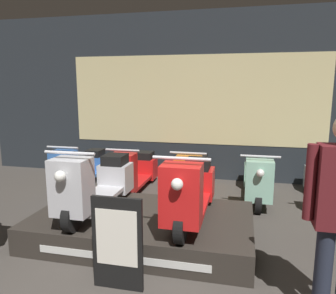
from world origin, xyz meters
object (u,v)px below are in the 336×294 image
object	(u,v)px
scooter_display_left	(97,184)
scooter_backrow_1	(135,172)
scooter_backrow_3	(257,179)
scooter_display_right	(191,190)
scooter_backrow_0	(81,168)
scooter_backrow_4	(327,183)
scooter_backrow_2	(194,175)
price_sign_board	(117,243)

from	to	relation	value
scooter_display_left	scooter_backrow_1	bearing A→B (deg)	93.67
scooter_backrow_3	scooter_display_left	bearing A→B (deg)	-138.00
scooter_display_right	scooter_backrow_0	size ratio (longest dim) A/B	1.00
scooter_backrow_1	scooter_backrow_3	distance (m)	2.06
scooter_backrow_3	scooter_backrow_4	distance (m)	1.03
scooter_display_left	scooter_backrow_1	distance (m)	1.79
scooter_display_right	scooter_backrow_1	bearing A→B (deg)	125.73
scooter_backrow_2	price_sign_board	world-z (taller)	price_sign_board
scooter_backrow_0	scooter_backrow_3	world-z (taller)	same
scooter_display_right	price_sign_board	world-z (taller)	scooter_display_right
scooter_backrow_2	scooter_backrow_4	bearing A→B (deg)	0.00
scooter_backrow_3	scooter_backrow_4	world-z (taller)	same
scooter_display_right	scooter_backrow_3	size ratio (longest dim) A/B	1.00
scooter_backrow_0	scooter_display_left	bearing A→B (deg)	-56.92
scooter_backrow_2	scooter_backrow_3	xyz separation A→B (m)	(1.03, 0.00, 0.00)
scooter_display_left	scooter_backrow_2	xyz separation A→B (m)	(0.92, 1.76, -0.31)
price_sign_board	scooter_display_right	bearing A→B (deg)	63.41
scooter_backrow_4	price_sign_board	world-z (taller)	price_sign_board
scooter_backrow_1	scooter_backrow_3	xyz separation A→B (m)	(2.06, 0.00, 0.00)
scooter_backrow_1	scooter_backrow_3	size ratio (longest dim) A/B	1.00
scooter_backrow_3	price_sign_board	size ratio (longest dim) A/B	1.89
scooter_backrow_3	price_sign_board	xyz separation A→B (m)	(-1.29, -2.74, 0.09)
scooter_backrow_2	scooter_backrow_4	xyz separation A→B (m)	(2.06, 0.00, 0.00)
scooter_display_right	price_sign_board	size ratio (longest dim) A/B	1.89
scooter_display_left	scooter_backrow_2	world-z (taller)	scooter_display_left
scooter_display_left	scooter_backrow_4	world-z (taller)	scooter_display_left
scooter_backrow_1	price_sign_board	xyz separation A→B (m)	(0.77, -2.74, 0.09)
scooter_display_right	scooter_backrow_1	size ratio (longest dim) A/B	1.00
scooter_backrow_0	scooter_backrow_3	size ratio (longest dim) A/B	1.00
scooter_display_right	scooter_backrow_0	bearing A→B (deg)	142.57
scooter_backrow_4	price_sign_board	bearing A→B (deg)	-130.29
scooter_backrow_0	scooter_backrow_1	distance (m)	1.03
scooter_backrow_0	scooter_backrow_3	xyz separation A→B (m)	(3.10, 0.00, 0.00)
scooter_backrow_2	scooter_backrow_3	size ratio (longest dim) A/B	1.00
scooter_backrow_1	price_sign_board	bearing A→B (deg)	-74.36
scooter_backrow_1	scooter_backrow_2	xyz separation A→B (m)	(1.03, 0.00, 0.00)
scooter_display_right	scooter_backrow_0	world-z (taller)	scooter_display_right
scooter_backrow_1	scooter_backrow_0	bearing A→B (deg)	180.00
scooter_backrow_0	scooter_backrow_1	world-z (taller)	same
scooter_backrow_3	price_sign_board	bearing A→B (deg)	-115.26
scooter_display_right	scooter_backrow_2	world-z (taller)	scooter_display_right
scooter_backrow_3	price_sign_board	distance (m)	3.04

